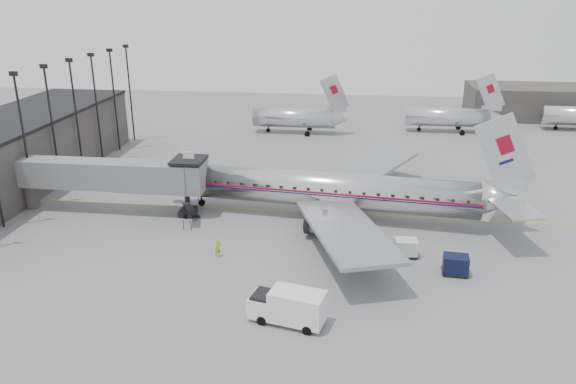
{
  "coord_description": "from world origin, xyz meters",
  "views": [
    {
      "loc": [
        8.7,
        -51.75,
        23.5
      ],
      "look_at": [
        1.78,
        3.53,
        3.2
      ],
      "focal_mm": 35.0,
      "sensor_mm": 36.0,
      "label": 1
    }
  ],
  "objects_px": {
    "baggage_cart_navy": "(456,264)",
    "ramp_worker": "(218,248)",
    "service_van": "(288,306)",
    "baggage_cart_white": "(406,248)",
    "airliner": "(336,190)"
  },
  "relations": [
    {
      "from": "baggage_cart_navy",
      "to": "ramp_worker",
      "type": "xyz_separation_m",
      "value": [
        -21.32,
        0.72,
        -0.05
      ]
    },
    {
      "from": "service_van",
      "to": "baggage_cart_white",
      "type": "relative_size",
      "value": 2.69
    },
    {
      "from": "baggage_cart_navy",
      "to": "baggage_cart_white",
      "type": "relative_size",
      "value": 1.04
    },
    {
      "from": "service_van",
      "to": "ramp_worker",
      "type": "height_order",
      "value": "service_van"
    },
    {
      "from": "airliner",
      "to": "baggage_cart_white",
      "type": "distance_m",
      "value": 11.27
    },
    {
      "from": "airliner",
      "to": "ramp_worker",
      "type": "bearing_deg",
      "value": -127.56
    },
    {
      "from": "airliner",
      "to": "ramp_worker",
      "type": "distance_m",
      "value": 15.19
    },
    {
      "from": "baggage_cart_white",
      "to": "ramp_worker",
      "type": "relative_size",
      "value": 1.28
    },
    {
      "from": "service_van",
      "to": "baggage_cart_navy",
      "type": "xyz_separation_m",
      "value": [
        13.52,
        9.27,
        -0.47
      ]
    },
    {
      "from": "airliner",
      "to": "baggage_cart_white",
      "type": "relative_size",
      "value": 17.54
    },
    {
      "from": "service_van",
      "to": "ramp_worker",
      "type": "xyz_separation_m",
      "value": [
        -7.8,
        9.98,
        -0.52
      ]
    },
    {
      "from": "baggage_cart_white",
      "to": "ramp_worker",
      "type": "xyz_separation_m",
      "value": [
        -17.28,
        -2.26,
        -0.01
      ]
    },
    {
      "from": "baggage_cart_white",
      "to": "ramp_worker",
      "type": "height_order",
      "value": "ramp_worker"
    },
    {
      "from": "baggage_cart_navy",
      "to": "baggage_cart_white",
      "type": "height_order",
      "value": "baggage_cart_navy"
    },
    {
      "from": "service_van",
      "to": "ramp_worker",
      "type": "bearing_deg",
      "value": 141.33
    }
  ]
}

